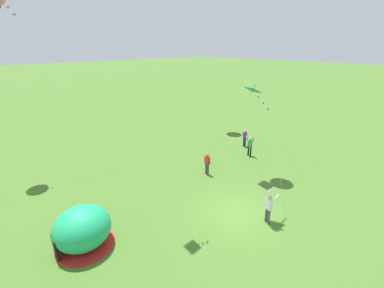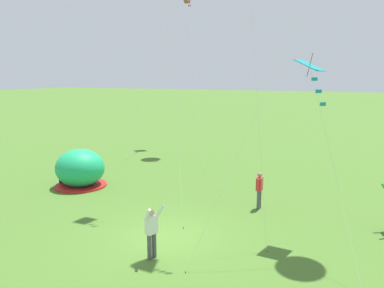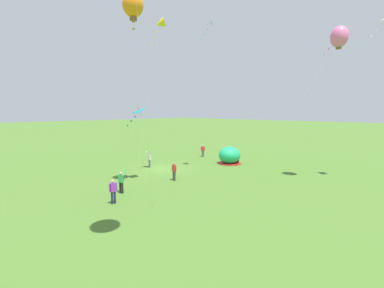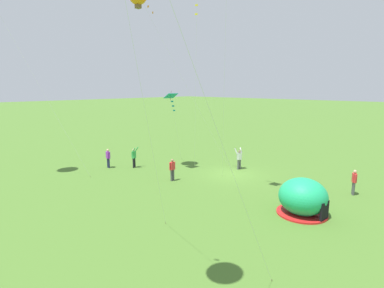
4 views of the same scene
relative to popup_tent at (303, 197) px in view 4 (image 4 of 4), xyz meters
name	(u,v)px [view 4 (image 4 of 4)]	position (x,y,z in m)	size (l,w,h in m)	color
ground_plane	(232,174)	(7.56, -3.70, -1.00)	(300.00, 300.00, 0.00)	#477028
popup_tent	(303,197)	(0.00, 0.00, 0.00)	(2.81, 2.81, 2.10)	#1EAD6B
person_near_tent	(108,157)	(16.85, 2.21, -0.03)	(0.59, 0.27, 1.72)	#1E2347
person_flying_kite	(134,157)	(15.24, 0.57, 0.00)	(0.62, 0.71, 1.89)	black
person_with_toddler	(239,158)	(8.04, -5.41, 0.00)	(0.60, 0.71, 1.89)	#4C4C51
person_strolling	(354,181)	(-1.18, -5.40, -0.03)	(0.39, 0.54, 1.72)	#4C4C51
person_watching_sky	(172,169)	(9.91, 0.85, -0.03)	(0.24, 0.59, 1.72)	#4C4C51
kite_teal	(171,98)	(12.26, -1.32, 5.20)	(2.88, 4.07, 6.83)	silver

